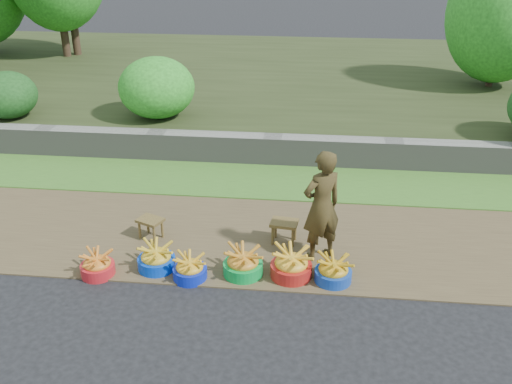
# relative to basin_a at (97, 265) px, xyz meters

# --- Properties ---
(ground_plane) EXTENTS (120.00, 120.00, 0.00)m
(ground_plane) POSITION_rel_basin_a_xyz_m (1.99, -0.14, -0.15)
(ground_plane) COLOR black
(ground_plane) RESTS_ON ground
(dirt_shoulder) EXTENTS (80.00, 2.50, 0.02)m
(dirt_shoulder) POSITION_rel_basin_a_xyz_m (1.99, 1.11, -0.14)
(dirt_shoulder) COLOR brown
(dirt_shoulder) RESTS_ON ground
(grass_verge) EXTENTS (80.00, 1.50, 0.04)m
(grass_verge) POSITION_rel_basin_a_xyz_m (1.99, 3.11, -0.13)
(grass_verge) COLOR #417927
(grass_verge) RESTS_ON ground
(retaining_wall) EXTENTS (80.00, 0.35, 0.55)m
(retaining_wall) POSITION_rel_basin_a_xyz_m (1.99, 3.96, 0.13)
(retaining_wall) COLOR gray
(retaining_wall) RESTS_ON ground
(earth_bank) EXTENTS (80.00, 10.00, 0.50)m
(earth_bank) POSITION_rel_basin_a_xyz_m (1.99, 8.86, 0.10)
(earth_bank) COLOR #2D381A
(earth_bank) RESTS_ON ground
(basin_a) EXTENTS (0.45, 0.45, 0.33)m
(basin_a) POSITION_rel_basin_a_xyz_m (0.00, 0.00, 0.00)
(basin_a) COLOR red
(basin_a) RESTS_ON ground
(basin_b) EXTENTS (0.50, 0.50, 0.37)m
(basin_b) POSITION_rel_basin_a_xyz_m (0.73, 0.21, 0.02)
(basin_b) COLOR #063BCC
(basin_b) RESTS_ON ground
(basin_c) EXTENTS (0.44, 0.44, 0.33)m
(basin_c) POSITION_rel_basin_a_xyz_m (1.22, 0.04, -0.00)
(basin_c) COLOR #0C22BF
(basin_c) RESTS_ON ground
(basin_d) EXTENTS (0.52, 0.52, 0.39)m
(basin_d) POSITION_rel_basin_a_xyz_m (1.90, 0.20, 0.03)
(basin_d) COLOR #099A3A
(basin_d) RESTS_ON ground
(basin_e) EXTENTS (0.55, 0.55, 0.41)m
(basin_e) POSITION_rel_basin_a_xyz_m (2.53, 0.22, 0.03)
(basin_e) COLOR #A61D18
(basin_e) RESTS_ON ground
(basin_f) EXTENTS (0.48, 0.48, 0.36)m
(basin_f) POSITION_rel_basin_a_xyz_m (3.07, 0.17, 0.01)
(basin_f) COLOR #143EA5
(basin_f) RESTS_ON ground
(stool_left) EXTENTS (0.43, 0.39, 0.31)m
(stool_left) POSITION_rel_basin_a_xyz_m (0.45, 0.98, 0.12)
(stool_left) COLOR brown
(stool_left) RESTS_ON dirt_shoulder
(stool_right) EXTENTS (0.42, 0.34, 0.34)m
(stool_right) POSITION_rel_basin_a_xyz_m (2.38, 1.06, 0.14)
(stool_right) COLOR brown
(stool_right) RESTS_ON dirt_shoulder
(vendor_woman) EXTENTS (0.68, 0.62, 1.57)m
(vendor_woman) POSITION_rel_basin_a_xyz_m (2.89, 0.73, 0.65)
(vendor_woman) COLOR black
(vendor_woman) RESTS_ON dirt_shoulder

